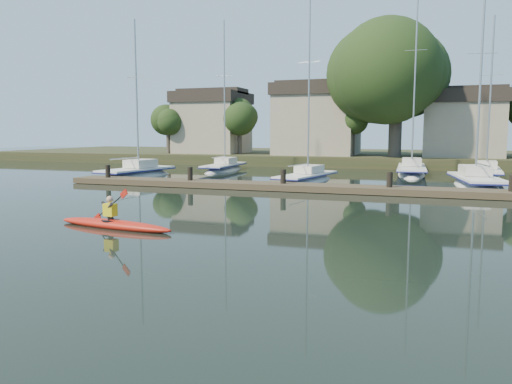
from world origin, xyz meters
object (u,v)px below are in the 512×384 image
(kayak, at_px, (114,223))
(sailboat_2, at_px, (306,184))
(sailboat_3, at_px, (476,190))
(sailboat_0, at_px, (137,180))
(sailboat_6, at_px, (411,177))
(dock, at_px, (334,188))
(sailboat_5, at_px, (224,173))
(sailboat_7, at_px, (486,180))

(kayak, relative_size, sailboat_2, 0.36)
(sailboat_3, bearing_deg, sailboat_0, 174.49)
(sailboat_3, bearing_deg, sailboat_2, 174.18)
(sailboat_2, bearing_deg, kayak, -87.96)
(sailboat_6, bearing_deg, sailboat_0, -156.35)
(kayak, xyz_separation_m, sailboat_0, (-10.08, 17.53, -0.40))
(dock, bearing_deg, sailboat_3, 33.90)
(sailboat_5, bearing_deg, sailboat_0, -118.00)
(sailboat_0, bearing_deg, sailboat_3, 9.62)
(sailboat_0, relative_size, sailboat_5, 0.92)
(dock, bearing_deg, sailboat_7, 53.92)
(dock, relative_size, sailboat_7, 2.62)
(kayak, height_order, sailboat_7, sailboat_7)
(sailboat_0, height_order, sailboat_3, sailboat_3)
(sailboat_0, height_order, sailboat_6, sailboat_6)
(sailboat_3, xyz_separation_m, sailboat_5, (-19.60, 7.08, 0.03))
(sailboat_6, bearing_deg, sailboat_2, -128.61)
(sailboat_2, distance_m, sailboat_3, 10.55)
(sailboat_0, bearing_deg, dock, -8.20)
(sailboat_5, bearing_deg, sailboat_3, -22.08)
(sailboat_7, bearing_deg, dock, -121.70)
(kayak, xyz_separation_m, sailboat_7, (14.63, 25.58, -0.38))
(sailboat_2, bearing_deg, sailboat_6, 63.97)
(kayak, height_order, sailboat_0, sailboat_0)
(sailboat_2, distance_m, sailboat_5, 11.68)
(kayak, relative_size, dock, 0.15)
(dock, bearing_deg, sailboat_0, 164.14)
(kayak, distance_m, dock, 14.21)
(kayak, xyz_separation_m, sailboat_2, (2.78, 18.03, -0.36))
(dock, height_order, sailboat_6, sailboat_6)
(kayak, bearing_deg, sailboat_5, 111.60)
(kayak, bearing_deg, sailboat_7, 67.96)
(sailboat_3, height_order, sailboat_6, sailboat_6)
(sailboat_5, xyz_separation_m, sailboat_6, (15.59, 1.34, -0.02))
(kayak, height_order, sailboat_3, sailboat_3)
(kayak, distance_m, sailboat_0, 20.23)
(sailboat_6, bearing_deg, dock, -107.25)
(sailboat_0, relative_size, sailboat_6, 0.78)
(sailboat_2, xyz_separation_m, sailboat_5, (-9.05, 7.38, -0.00))
(kayak, relative_size, sailboat_5, 0.36)
(sailboat_2, bearing_deg, dock, -50.04)
(dock, height_order, sailboat_3, sailboat_3)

